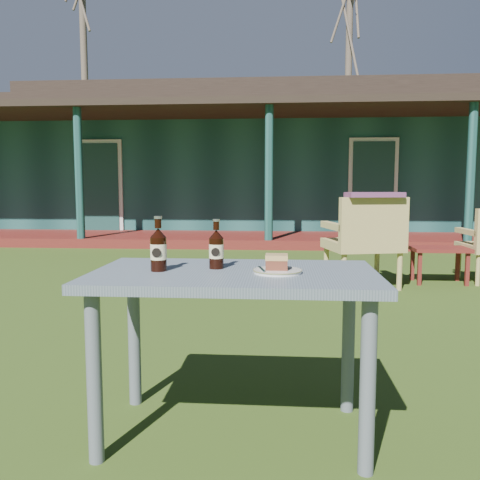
# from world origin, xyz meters

# --- Properties ---
(ground) EXTENTS (80.00, 80.00, 0.00)m
(ground) POSITION_xyz_m (0.00, 0.00, 0.00)
(ground) COLOR #334916
(pavilion) EXTENTS (15.80, 8.30, 3.45)m
(pavilion) POSITION_xyz_m (-0.00, 9.39, 1.61)
(pavilion) COLOR #1A4542
(pavilion) RESTS_ON ground
(tree_left) EXTENTS (0.28, 0.28, 10.50)m
(tree_left) POSITION_xyz_m (-8.00, 17.50, 5.25)
(tree_left) COLOR brown
(tree_left) RESTS_ON ground
(tree_mid) EXTENTS (0.28, 0.28, 9.50)m
(tree_mid) POSITION_xyz_m (3.00, 18.50, 4.75)
(tree_mid) COLOR brown
(tree_mid) RESTS_ON ground
(cafe_table) EXTENTS (1.20, 0.70, 0.72)m
(cafe_table) POSITION_xyz_m (0.00, -1.60, 0.62)
(cafe_table) COLOR slate
(cafe_table) RESTS_ON ground
(plate) EXTENTS (0.20, 0.20, 0.01)m
(plate) POSITION_xyz_m (0.18, -1.63, 0.73)
(plate) COLOR silver
(plate) RESTS_ON cafe_table
(cake_slice) EXTENTS (0.09, 0.09, 0.06)m
(cake_slice) POSITION_xyz_m (0.18, -1.62, 0.77)
(cake_slice) COLOR brown
(cake_slice) RESTS_ON plate
(fork) EXTENTS (0.04, 0.14, 0.00)m
(fork) POSITION_xyz_m (0.12, -1.64, 0.74)
(fork) COLOR silver
(fork) RESTS_ON plate
(cola_bottle_near) EXTENTS (0.06, 0.07, 0.22)m
(cola_bottle_near) POSITION_xyz_m (-0.08, -1.54, 0.81)
(cola_bottle_near) COLOR black
(cola_bottle_near) RESTS_ON cafe_table
(cola_bottle_far) EXTENTS (0.07, 0.07, 0.23)m
(cola_bottle_far) POSITION_xyz_m (-0.32, -1.62, 0.81)
(cola_bottle_far) COLOR black
(cola_bottle_far) RESTS_ON cafe_table
(bottle_cap) EXTENTS (0.03, 0.03, 0.01)m
(bottle_cap) POSITION_xyz_m (-0.09, -1.52, 0.72)
(bottle_cap) COLOR silver
(bottle_cap) RESTS_ON cafe_table
(armchair_left) EXTENTS (0.85, 0.81, 0.96)m
(armchair_left) POSITION_xyz_m (1.09, 1.67, 0.54)
(armchair_left) COLOR tan
(armchair_left) RESTS_ON ground
(floral_throw) EXTENTS (0.61, 0.34, 0.05)m
(floral_throw) POSITION_xyz_m (1.13, 1.48, 0.99)
(floral_throw) COLOR #6E375F
(floral_throw) RESTS_ON armchair_left
(side_table) EXTENTS (0.60, 0.40, 0.40)m
(side_table) POSITION_xyz_m (1.95, 1.99, 0.34)
(side_table) COLOR maroon
(side_table) RESTS_ON ground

